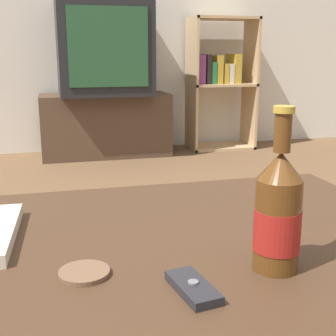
# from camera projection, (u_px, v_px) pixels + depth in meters

# --- Properties ---
(coffee_table) EXTENTS (1.11, 0.84, 0.43)m
(coffee_table) POSITION_uv_depth(u_px,v_px,m) (152.00, 284.00, 0.82)
(coffee_table) COLOR #422B1C
(coffee_table) RESTS_ON ground_plane
(tv_stand) EXTENTS (0.95, 0.38, 0.46)m
(tv_stand) POSITION_uv_depth(u_px,v_px,m) (106.00, 125.00, 3.51)
(tv_stand) COLOR #4C3828
(tv_stand) RESTS_ON ground_plane
(television) EXTENTS (0.65, 0.60, 0.67)m
(television) POSITION_uv_depth(u_px,v_px,m) (103.00, 47.00, 3.37)
(television) COLOR black
(television) RESTS_ON tv_stand
(bookshelf) EXTENTS (0.51, 0.30, 1.02)m
(bookshelf) POSITION_uv_depth(u_px,v_px,m) (219.00, 79.00, 3.70)
(bookshelf) COLOR tan
(bookshelf) RESTS_ON ground_plane
(beer_bottle) EXTENTS (0.07, 0.07, 0.26)m
(beer_bottle) POSITION_uv_depth(u_px,v_px,m) (278.00, 214.00, 0.73)
(beer_bottle) COLOR #563314
(beer_bottle) RESTS_ON coffee_table
(cell_phone) EXTENTS (0.06, 0.11, 0.02)m
(cell_phone) POSITION_uv_depth(u_px,v_px,m) (193.00, 288.00, 0.68)
(cell_phone) COLOR #232328
(cell_phone) RESTS_ON coffee_table
(coaster) EXTENTS (0.08, 0.08, 0.01)m
(coaster) POSITION_uv_depth(u_px,v_px,m) (84.00, 273.00, 0.73)
(coaster) COLOR brown
(coaster) RESTS_ON coffee_table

